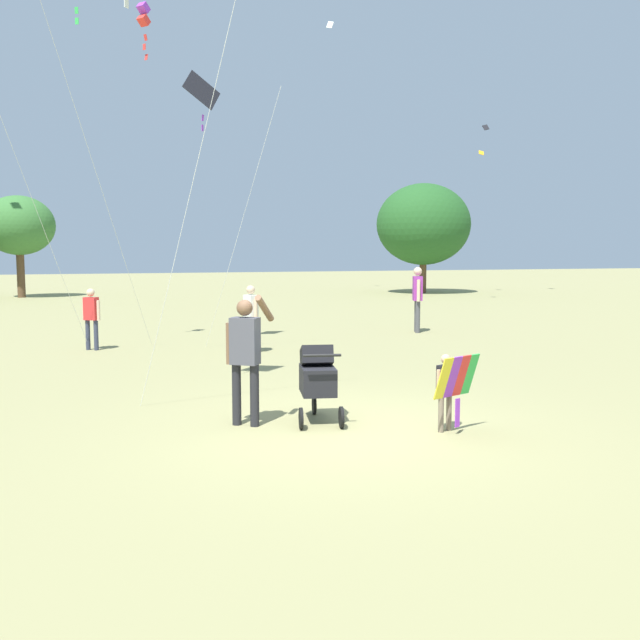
{
  "coord_description": "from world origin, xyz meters",
  "views": [
    {
      "loc": [
        -2.9,
        -8.18,
        2.29
      ],
      "look_at": [
        0.07,
        1.11,
        1.3
      ],
      "focal_mm": 39.34,
      "sensor_mm": 36.0,
      "label": 1
    }
  ],
  "objects_px": {
    "person_adult_flyer": "(245,350)",
    "person_couple_left": "(251,313)",
    "child_with_butterfly_kite": "(448,384)",
    "kite_orange_delta": "(142,20)",
    "kite_blue_high": "(204,98)",
    "person_sitting_far": "(91,314)",
    "stroller": "(318,376)",
    "person_red_shirt": "(417,294)"
  },
  "relations": [
    {
      "from": "person_adult_flyer",
      "to": "person_couple_left",
      "type": "relative_size",
      "value": 1.15
    },
    {
      "from": "child_with_butterfly_kite",
      "to": "person_adult_flyer",
      "type": "height_order",
      "value": "person_adult_flyer"
    },
    {
      "from": "child_with_butterfly_kite",
      "to": "kite_orange_delta",
      "type": "distance_m",
      "value": 12.07
    },
    {
      "from": "kite_blue_high",
      "to": "person_sitting_far",
      "type": "bearing_deg",
      "value": 173.36
    },
    {
      "from": "child_with_butterfly_kite",
      "to": "kite_orange_delta",
      "type": "relative_size",
      "value": 0.12
    },
    {
      "from": "stroller",
      "to": "kite_blue_high",
      "type": "xyz_separation_m",
      "value": [
        -0.32,
        7.56,
        5.08
      ]
    },
    {
      "from": "person_sitting_far",
      "to": "person_couple_left",
      "type": "relative_size",
      "value": 0.94
    },
    {
      "from": "kite_blue_high",
      "to": "person_red_shirt",
      "type": "height_order",
      "value": "kite_blue_high"
    },
    {
      "from": "child_with_butterfly_kite",
      "to": "person_adult_flyer",
      "type": "relative_size",
      "value": 0.58
    },
    {
      "from": "kite_blue_high",
      "to": "kite_orange_delta",
      "type": "bearing_deg",
      "value": 145.79
    },
    {
      "from": "kite_blue_high",
      "to": "person_couple_left",
      "type": "height_order",
      "value": "kite_blue_high"
    },
    {
      "from": "person_adult_flyer",
      "to": "kite_blue_high",
      "type": "distance_m",
      "value": 8.86
    },
    {
      "from": "child_with_butterfly_kite",
      "to": "person_adult_flyer",
      "type": "xyz_separation_m",
      "value": [
        -2.35,
        1.09,
        0.38
      ]
    },
    {
      "from": "kite_orange_delta",
      "to": "kite_blue_high",
      "type": "bearing_deg",
      "value": -34.21
    },
    {
      "from": "kite_orange_delta",
      "to": "child_with_butterfly_kite",
      "type": "bearing_deg",
      "value": -72.54
    },
    {
      "from": "child_with_butterfly_kite",
      "to": "person_couple_left",
      "type": "height_order",
      "value": "person_couple_left"
    },
    {
      "from": "stroller",
      "to": "person_red_shirt",
      "type": "height_order",
      "value": "person_red_shirt"
    },
    {
      "from": "kite_orange_delta",
      "to": "person_sitting_far",
      "type": "relative_size",
      "value": 5.67
    },
    {
      "from": "stroller",
      "to": "person_couple_left",
      "type": "height_order",
      "value": "person_couple_left"
    },
    {
      "from": "child_with_butterfly_kite",
      "to": "kite_orange_delta",
      "type": "xyz_separation_m",
      "value": [
        -2.97,
        9.44,
        6.91
      ]
    },
    {
      "from": "kite_orange_delta",
      "to": "person_couple_left",
      "type": "bearing_deg",
      "value": -44.89
    },
    {
      "from": "kite_blue_high",
      "to": "person_adult_flyer",
      "type": "bearing_deg",
      "value": -94.87
    },
    {
      "from": "kite_blue_high",
      "to": "person_red_shirt",
      "type": "bearing_deg",
      "value": 11.05
    },
    {
      "from": "child_with_butterfly_kite",
      "to": "person_red_shirt",
      "type": "distance_m",
      "value": 10.63
    },
    {
      "from": "stroller",
      "to": "person_red_shirt",
      "type": "distance_m",
      "value": 10.39
    },
    {
      "from": "stroller",
      "to": "kite_orange_delta",
      "type": "relative_size",
      "value": 0.14
    },
    {
      "from": "person_red_shirt",
      "to": "child_with_butterfly_kite",
      "type": "bearing_deg",
      "value": -113.5
    },
    {
      "from": "child_with_butterfly_kite",
      "to": "person_red_shirt",
      "type": "bearing_deg",
      "value": 66.5
    },
    {
      "from": "stroller",
      "to": "kite_orange_delta",
      "type": "bearing_deg",
      "value": 100.62
    },
    {
      "from": "child_with_butterfly_kite",
      "to": "person_sitting_far",
      "type": "distance_m",
      "value": 9.86
    },
    {
      "from": "person_red_shirt",
      "to": "person_couple_left",
      "type": "distance_m",
      "value": 5.67
    },
    {
      "from": "child_with_butterfly_kite",
      "to": "kite_blue_high",
      "type": "height_order",
      "value": "kite_blue_high"
    },
    {
      "from": "stroller",
      "to": "person_sitting_far",
      "type": "xyz_separation_m",
      "value": [
        -2.9,
        7.86,
        0.22
      ]
    },
    {
      "from": "person_sitting_far",
      "to": "person_couple_left",
      "type": "height_order",
      "value": "person_couple_left"
    },
    {
      "from": "stroller",
      "to": "kite_orange_delta",
      "type": "height_order",
      "value": "kite_orange_delta"
    },
    {
      "from": "kite_blue_high",
      "to": "person_sitting_far",
      "type": "xyz_separation_m",
      "value": [
        -2.58,
        0.3,
        -4.86
      ]
    },
    {
      "from": "child_with_butterfly_kite",
      "to": "person_adult_flyer",
      "type": "bearing_deg",
      "value": 155.02
    },
    {
      "from": "stroller",
      "to": "person_red_shirt",
      "type": "bearing_deg",
      "value": 57.16
    },
    {
      "from": "kite_orange_delta",
      "to": "stroller",
      "type": "bearing_deg",
      "value": -79.38
    },
    {
      "from": "kite_orange_delta",
      "to": "person_sitting_far",
      "type": "xyz_separation_m",
      "value": [
        -1.32,
        -0.56,
        -6.7
      ]
    },
    {
      "from": "person_couple_left",
      "to": "person_sitting_far",
      "type": "bearing_deg",
      "value": 156.25
    },
    {
      "from": "kite_orange_delta",
      "to": "person_adult_flyer",
      "type": "bearing_deg",
      "value": -85.74
    }
  ]
}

